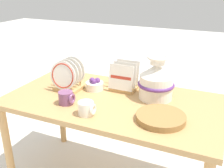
% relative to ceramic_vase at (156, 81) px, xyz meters
% --- Properties ---
extents(display_table, '(1.45, 0.78, 0.73)m').
position_rel_ceramic_vase_xyz_m(display_table, '(-0.27, -0.13, -0.21)').
color(display_table, tan).
rests_on(display_table, ground_plane).
extents(ceramic_vase, '(0.25, 0.25, 0.30)m').
position_rel_ceramic_vase_xyz_m(ceramic_vase, '(0.00, 0.00, 0.00)').
color(ceramic_vase, white).
rests_on(ceramic_vase, display_table).
extents(dish_rack_round_plates, '(0.21, 0.17, 0.23)m').
position_rel_ceramic_vase_xyz_m(dish_rack_round_plates, '(-0.63, -0.12, -0.03)').
color(dish_rack_round_plates, tan).
rests_on(dish_rack_round_plates, display_table).
extents(dish_rack_square_plates, '(0.18, 0.17, 0.21)m').
position_rel_ceramic_vase_xyz_m(dish_rack_square_plates, '(-0.25, 0.06, -0.06)').
color(dish_rack_square_plates, tan).
rests_on(dish_rack_square_plates, display_table).
extents(wicker_charger_stack, '(0.29, 0.29, 0.04)m').
position_rel_ceramic_vase_xyz_m(wicker_charger_stack, '(0.11, -0.28, -0.11)').
color(wicker_charger_stack, olive).
rests_on(wicker_charger_stack, display_table).
extents(mug_plum_glaze, '(0.10, 0.09, 0.08)m').
position_rel_ceramic_vase_xyz_m(mug_plum_glaze, '(-0.51, -0.32, -0.09)').
color(mug_plum_glaze, '#7A4770').
rests_on(mug_plum_glaze, display_table).
extents(mug_cream_glaze, '(0.10, 0.09, 0.08)m').
position_rel_ceramic_vase_xyz_m(mug_cream_glaze, '(-0.32, -0.40, -0.09)').
color(mug_cream_glaze, silver).
rests_on(mug_cream_glaze, display_table).
extents(fruit_bowl, '(0.13, 0.13, 0.09)m').
position_rel_ceramic_vase_xyz_m(fruit_bowl, '(-0.45, -0.03, -0.09)').
color(fruit_bowl, white).
rests_on(fruit_bowl, display_table).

